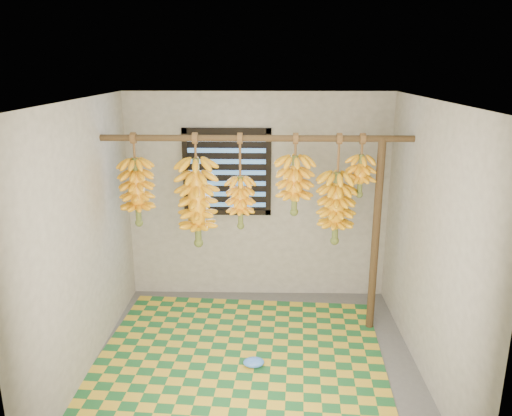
{
  "coord_description": "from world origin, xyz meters",
  "views": [
    {
      "loc": [
        0.1,
        -4.05,
        2.68
      ],
      "look_at": [
        0.0,
        0.55,
        1.35
      ],
      "focal_mm": 35.0,
      "sensor_mm": 36.0,
      "label": 1
    }
  ],
  "objects_px": {
    "banana_bunch_c": "(240,202)",
    "banana_bunch_e": "(336,208)",
    "plastic_bag": "(254,362)",
    "banana_bunch_b": "(197,202)",
    "woven_mat": "(241,351)",
    "banana_bunch_d": "(295,185)",
    "support_post": "(376,238)",
    "banana_bunch_a": "(137,192)",
    "banana_bunch_f": "(360,176)"
  },
  "relations": [
    {
      "from": "banana_bunch_c",
      "to": "banana_bunch_e",
      "type": "distance_m",
      "value": 0.95
    },
    {
      "from": "woven_mat",
      "to": "banana_bunch_d",
      "type": "relative_size",
      "value": 3.36
    },
    {
      "from": "banana_bunch_d",
      "to": "banana_bunch_f",
      "type": "bearing_deg",
      "value": 0.0
    },
    {
      "from": "support_post",
      "to": "plastic_bag",
      "type": "xyz_separation_m",
      "value": [
        -1.21,
        -0.76,
        -0.95
      ]
    },
    {
      "from": "woven_mat",
      "to": "banana_bunch_e",
      "type": "relative_size",
      "value": 2.44
    },
    {
      "from": "banana_bunch_a",
      "to": "banana_bunch_b",
      "type": "relative_size",
      "value": 0.82
    },
    {
      "from": "woven_mat",
      "to": "banana_bunch_a",
      "type": "height_order",
      "value": "banana_bunch_a"
    },
    {
      "from": "woven_mat",
      "to": "banana_bunch_e",
      "type": "height_order",
      "value": "banana_bunch_e"
    },
    {
      "from": "banana_bunch_a",
      "to": "banana_bunch_c",
      "type": "distance_m",
      "value": 1.03
    },
    {
      "from": "banana_bunch_b",
      "to": "support_post",
      "type": "bearing_deg",
      "value": 0.0
    },
    {
      "from": "support_post",
      "to": "banana_bunch_e",
      "type": "relative_size",
      "value": 1.82
    },
    {
      "from": "banana_bunch_f",
      "to": "support_post",
      "type": "bearing_deg",
      "value": -0.0
    },
    {
      "from": "banana_bunch_b",
      "to": "banana_bunch_f",
      "type": "bearing_deg",
      "value": 0.0
    },
    {
      "from": "woven_mat",
      "to": "banana_bunch_d",
      "type": "distance_m",
      "value": 1.7
    },
    {
      "from": "banana_bunch_b",
      "to": "banana_bunch_f",
      "type": "relative_size",
      "value": 1.84
    },
    {
      "from": "plastic_bag",
      "to": "banana_bunch_b",
      "type": "height_order",
      "value": "banana_bunch_b"
    },
    {
      "from": "banana_bunch_d",
      "to": "banana_bunch_c",
      "type": "bearing_deg",
      "value": -180.0
    },
    {
      "from": "banana_bunch_c",
      "to": "banana_bunch_f",
      "type": "bearing_deg",
      "value": 0.0
    },
    {
      "from": "banana_bunch_d",
      "to": "woven_mat",
      "type": "bearing_deg",
      "value": -135.65
    },
    {
      "from": "plastic_bag",
      "to": "banana_bunch_d",
      "type": "distance_m",
      "value": 1.72
    },
    {
      "from": "banana_bunch_a",
      "to": "banana_bunch_b",
      "type": "bearing_deg",
      "value": 0.0
    },
    {
      "from": "support_post",
      "to": "banana_bunch_e",
      "type": "xyz_separation_m",
      "value": [
        -0.41,
        0.0,
        0.31
      ]
    },
    {
      "from": "support_post",
      "to": "banana_bunch_c",
      "type": "distance_m",
      "value": 1.41
    },
    {
      "from": "woven_mat",
      "to": "banana_bunch_d",
      "type": "xyz_separation_m",
      "value": [
        0.51,
        0.5,
        1.54
      ]
    },
    {
      "from": "support_post",
      "to": "banana_bunch_d",
      "type": "bearing_deg",
      "value": 180.0
    },
    {
      "from": "support_post",
      "to": "plastic_bag",
      "type": "relative_size",
      "value": 10.06
    },
    {
      "from": "banana_bunch_b",
      "to": "banana_bunch_d",
      "type": "height_order",
      "value": "same"
    },
    {
      "from": "banana_bunch_c",
      "to": "banana_bunch_e",
      "type": "height_order",
      "value": "same"
    },
    {
      "from": "support_post",
      "to": "banana_bunch_a",
      "type": "xyz_separation_m",
      "value": [
        -2.38,
        0.0,
        0.46
      ]
    },
    {
      "from": "banana_bunch_a",
      "to": "banana_bunch_c",
      "type": "relative_size",
      "value": 0.97
    },
    {
      "from": "banana_bunch_a",
      "to": "banana_bunch_f",
      "type": "height_order",
      "value": "same"
    },
    {
      "from": "plastic_bag",
      "to": "banana_bunch_b",
      "type": "distance_m",
      "value": 1.62
    },
    {
      "from": "banana_bunch_e",
      "to": "banana_bunch_d",
      "type": "bearing_deg",
      "value": 180.0
    },
    {
      "from": "support_post",
      "to": "banana_bunch_f",
      "type": "bearing_deg",
      "value": 180.0
    },
    {
      "from": "banana_bunch_f",
      "to": "woven_mat",
      "type": "bearing_deg",
      "value": -156.49
    },
    {
      "from": "support_post",
      "to": "woven_mat",
      "type": "distance_m",
      "value": 1.74
    },
    {
      "from": "plastic_bag",
      "to": "banana_bunch_c",
      "type": "height_order",
      "value": "banana_bunch_c"
    },
    {
      "from": "woven_mat",
      "to": "banana_bunch_d",
      "type": "bearing_deg",
      "value": 44.35
    },
    {
      "from": "banana_bunch_f",
      "to": "banana_bunch_a",
      "type": "bearing_deg",
      "value": -180.0
    },
    {
      "from": "woven_mat",
      "to": "plastic_bag",
      "type": "distance_m",
      "value": 0.29
    },
    {
      "from": "plastic_bag",
      "to": "woven_mat",
      "type": "bearing_deg",
      "value": 116.21
    },
    {
      "from": "plastic_bag",
      "to": "banana_bunch_b",
      "type": "relative_size",
      "value": 0.18
    },
    {
      "from": "support_post",
      "to": "banana_bunch_d",
      "type": "xyz_separation_m",
      "value": [
        -0.83,
        0.0,
        0.54
      ]
    },
    {
      "from": "woven_mat",
      "to": "banana_bunch_f",
      "type": "xyz_separation_m",
      "value": [
        1.15,
        0.5,
        1.64
      ]
    },
    {
      "from": "banana_bunch_a",
      "to": "woven_mat",
      "type": "bearing_deg",
      "value": -25.47
    },
    {
      "from": "support_post",
      "to": "banana_bunch_d",
      "type": "distance_m",
      "value": 0.99
    },
    {
      "from": "banana_bunch_e",
      "to": "banana_bunch_f",
      "type": "distance_m",
      "value": 0.4
    },
    {
      "from": "support_post",
      "to": "woven_mat",
      "type": "xyz_separation_m",
      "value": [
        -1.34,
        -0.5,
        -0.99
      ]
    },
    {
      "from": "banana_bunch_e",
      "to": "woven_mat",
      "type": "bearing_deg",
      "value": -151.69
    },
    {
      "from": "plastic_bag",
      "to": "support_post",
      "type": "bearing_deg",
      "value": 32.13
    }
  ]
}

